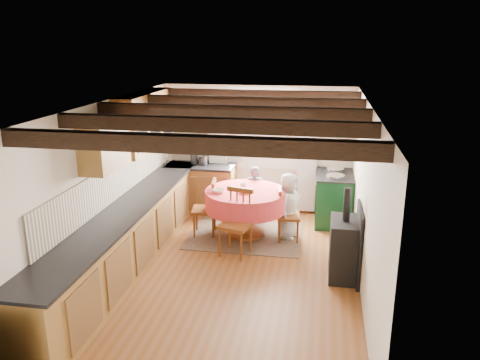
% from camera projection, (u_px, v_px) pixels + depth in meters
% --- Properties ---
extents(floor, '(3.60, 5.50, 0.00)m').
position_uv_depth(floor, '(230.00, 272.00, 6.85)').
color(floor, brown).
rests_on(floor, ground).
extents(ceiling, '(3.60, 5.50, 0.00)m').
position_uv_depth(ceiling, '(229.00, 105.00, 6.17)').
color(ceiling, white).
rests_on(ceiling, ground).
extents(wall_back, '(3.60, 0.00, 2.40)m').
position_uv_depth(wall_back, '(258.00, 149.00, 9.11)').
color(wall_back, silver).
rests_on(wall_back, ground).
extents(wall_front, '(3.60, 0.00, 2.40)m').
position_uv_depth(wall_front, '(166.00, 295.00, 3.92)').
color(wall_front, silver).
rests_on(wall_front, ground).
extents(wall_left, '(0.00, 5.50, 2.40)m').
position_uv_depth(wall_left, '(106.00, 186.00, 6.81)').
color(wall_left, silver).
rests_on(wall_left, ground).
extents(wall_right, '(0.00, 5.50, 2.40)m').
position_uv_depth(wall_right, '(365.00, 200.00, 6.21)').
color(wall_right, silver).
rests_on(wall_right, ground).
extents(beam_a, '(3.60, 0.16, 0.16)m').
position_uv_depth(beam_a, '(187.00, 144.00, 4.31)').
color(beam_a, black).
rests_on(beam_a, ceiling).
extents(beam_b, '(3.60, 0.16, 0.16)m').
position_uv_depth(beam_b, '(212.00, 125.00, 5.25)').
color(beam_b, black).
rests_on(beam_b, ceiling).
extents(beam_c, '(3.60, 0.16, 0.16)m').
position_uv_depth(beam_c, '(229.00, 112.00, 6.20)').
color(beam_c, black).
rests_on(beam_c, ceiling).
extents(beam_d, '(3.60, 0.16, 0.16)m').
position_uv_depth(beam_d, '(242.00, 102.00, 7.14)').
color(beam_d, black).
rests_on(beam_d, ceiling).
extents(beam_e, '(3.60, 0.16, 0.16)m').
position_uv_depth(beam_e, '(252.00, 95.00, 8.08)').
color(beam_e, black).
rests_on(beam_e, ceiling).
extents(splash_left, '(0.02, 4.50, 0.55)m').
position_uv_depth(splash_left, '(116.00, 180.00, 7.09)').
color(splash_left, beige).
rests_on(splash_left, wall_left).
extents(splash_back, '(1.40, 0.02, 0.55)m').
position_uv_depth(splash_back, '(206.00, 147.00, 9.26)').
color(splash_back, beige).
rests_on(splash_back, wall_back).
extents(base_cabinet_left, '(0.60, 5.30, 0.88)m').
position_uv_depth(base_cabinet_left, '(130.00, 237.00, 6.98)').
color(base_cabinet_left, olive).
rests_on(base_cabinet_left, floor).
extents(base_cabinet_back, '(1.30, 0.60, 0.88)m').
position_uv_depth(base_cabinet_back, '(201.00, 189.00, 9.22)').
color(base_cabinet_back, olive).
rests_on(base_cabinet_back, floor).
extents(worktop_left, '(0.64, 5.30, 0.04)m').
position_uv_depth(worktop_left, '(129.00, 207.00, 6.84)').
color(worktop_left, black).
rests_on(worktop_left, base_cabinet_left).
extents(worktop_back, '(1.30, 0.64, 0.04)m').
position_uv_depth(worktop_back, '(200.00, 166.00, 9.07)').
color(worktop_back, black).
rests_on(worktop_back, base_cabinet_back).
extents(wall_cabinet_glass, '(0.34, 1.80, 0.90)m').
position_uv_depth(wall_cabinet_glass, '(145.00, 121.00, 7.70)').
color(wall_cabinet_glass, olive).
rests_on(wall_cabinet_glass, wall_left).
extents(wall_cabinet_solid, '(0.34, 0.90, 0.70)m').
position_uv_depth(wall_cabinet_solid, '(104.00, 143.00, 6.30)').
color(wall_cabinet_solid, olive).
rests_on(wall_cabinet_solid, wall_left).
extents(window_frame, '(1.34, 0.03, 1.54)m').
position_uv_depth(window_frame, '(263.00, 129.00, 8.96)').
color(window_frame, white).
rests_on(window_frame, wall_back).
extents(window_pane, '(1.20, 0.01, 1.40)m').
position_uv_depth(window_pane, '(263.00, 128.00, 8.97)').
color(window_pane, white).
rests_on(window_pane, wall_back).
extents(curtain_left, '(0.35, 0.10, 2.10)m').
position_uv_depth(curtain_left, '(218.00, 154.00, 9.17)').
color(curtain_left, silver).
rests_on(curtain_left, wall_back).
extents(curtain_right, '(0.35, 0.10, 2.10)m').
position_uv_depth(curtain_right, '(307.00, 157.00, 8.89)').
color(curtain_right, silver).
rests_on(curtain_right, wall_back).
extents(curtain_rod, '(2.00, 0.03, 0.03)m').
position_uv_depth(curtain_rod, '(263.00, 97.00, 8.71)').
color(curtain_rod, black).
rests_on(curtain_rod, wall_back).
extents(wall_picture, '(0.04, 0.50, 0.60)m').
position_uv_depth(wall_picture, '(356.00, 130.00, 8.25)').
color(wall_picture, gold).
rests_on(wall_picture, wall_right).
extents(wall_plate, '(0.30, 0.02, 0.30)m').
position_uv_depth(wall_plate, '(314.00, 125.00, 8.76)').
color(wall_plate, silver).
rests_on(wall_plate, wall_back).
extents(rug, '(1.88, 1.46, 0.01)m').
position_uv_depth(rug, '(245.00, 236.00, 8.11)').
color(rug, '#3F2B22').
rests_on(rug, floor).
extents(dining_table, '(1.35, 1.35, 0.81)m').
position_uv_depth(dining_table, '(246.00, 214.00, 7.99)').
color(dining_table, '#B93B32').
rests_on(dining_table, floor).
extents(chair_near, '(0.56, 0.57, 1.05)m').
position_uv_depth(chair_near, '(235.00, 223.00, 7.27)').
color(chair_near, brown).
rests_on(chair_near, floor).
extents(chair_left, '(0.49, 0.47, 0.97)m').
position_uv_depth(chair_left, '(204.00, 208.00, 8.05)').
color(chair_left, brown).
rests_on(chair_left, floor).
extents(chair_right, '(0.45, 0.43, 0.90)m').
position_uv_depth(chair_right, '(289.00, 214.00, 7.84)').
color(chair_right, brown).
rests_on(chair_right, floor).
extents(aga_range, '(0.65, 1.01, 0.93)m').
position_uv_depth(aga_range, '(334.00, 198.00, 8.61)').
color(aga_range, '#0C3217').
rests_on(aga_range, floor).
extents(cast_iron_stove, '(0.39, 0.65, 1.31)m').
position_uv_depth(cast_iron_stove, '(345.00, 233.00, 6.55)').
color(cast_iron_stove, black).
rests_on(cast_iron_stove, floor).
extents(child_far, '(0.40, 0.28, 1.05)m').
position_uv_depth(child_far, '(254.00, 194.00, 8.61)').
color(child_far, '#4A5457').
rests_on(child_far, floor).
extents(child_right, '(0.50, 0.63, 1.11)m').
position_uv_depth(child_right, '(289.00, 206.00, 7.92)').
color(child_right, silver).
rests_on(child_right, floor).
extents(bowl_a, '(0.21, 0.21, 0.05)m').
position_uv_depth(bowl_a, '(244.00, 191.00, 7.75)').
color(bowl_a, silver).
rests_on(bowl_a, dining_table).
extents(bowl_b, '(0.27, 0.27, 0.06)m').
position_uv_depth(bowl_b, '(218.00, 191.00, 7.76)').
color(bowl_b, silver).
rests_on(bowl_b, dining_table).
extents(cup, '(0.15, 0.15, 0.10)m').
position_uv_depth(cup, '(243.00, 186.00, 7.94)').
color(cup, silver).
rests_on(cup, dining_table).
extents(canister_tall, '(0.14, 0.14, 0.24)m').
position_uv_depth(canister_tall, '(194.00, 158.00, 9.11)').
color(canister_tall, '#262628').
rests_on(canister_tall, worktop_back).
extents(canister_wide, '(0.16, 0.16, 0.18)m').
position_uv_depth(canister_wide, '(203.00, 160.00, 9.03)').
color(canister_wide, '#262628').
rests_on(canister_wide, worktop_back).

